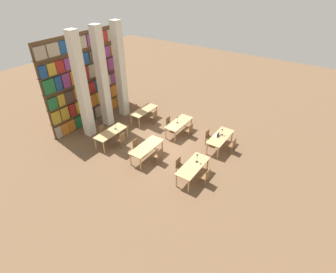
% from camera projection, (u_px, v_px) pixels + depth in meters
% --- Properties ---
extents(ground_plane, '(40.00, 40.00, 0.00)m').
position_uv_depth(ground_plane, '(164.00, 145.00, 14.90)').
color(ground_plane, brown).
extents(bookshelf_bank, '(6.28, 0.35, 5.50)m').
position_uv_depth(bookshelf_bank, '(90.00, 81.00, 16.08)').
color(bookshelf_bank, brown).
rests_on(bookshelf_bank, ground_plane).
extents(pillar_left, '(0.50, 0.50, 6.00)m').
position_uv_depth(pillar_left, '(82.00, 87.00, 14.26)').
color(pillar_left, silver).
rests_on(pillar_left, ground_plane).
extents(pillar_center, '(0.50, 0.50, 6.00)m').
position_uv_depth(pillar_center, '(102.00, 79.00, 15.31)').
color(pillar_center, silver).
rests_on(pillar_center, ground_plane).
extents(pillar_right, '(0.50, 0.50, 6.00)m').
position_uv_depth(pillar_right, '(120.00, 71.00, 16.36)').
color(pillar_right, silver).
rests_on(pillar_right, ground_plane).
extents(reading_table_0, '(2.02, 0.80, 0.76)m').
position_uv_depth(reading_table_0, '(193.00, 167.00, 12.26)').
color(reading_table_0, tan).
rests_on(reading_table_0, ground_plane).
extents(chair_0, '(0.42, 0.40, 0.86)m').
position_uv_depth(chair_0, '(205.00, 176.00, 12.03)').
color(chair_0, brown).
rests_on(chair_0, ground_plane).
extents(chair_1, '(0.42, 0.40, 0.86)m').
position_uv_depth(chair_1, '(180.00, 165.00, 12.67)').
color(chair_1, brown).
rests_on(chair_1, ground_plane).
extents(desk_lamp_0, '(0.14, 0.14, 0.48)m').
position_uv_depth(desk_lamp_0, '(197.00, 157.00, 12.26)').
color(desk_lamp_0, '#232328').
rests_on(desk_lamp_0, reading_table_0).
extents(reading_table_1, '(2.02, 0.80, 0.76)m').
position_uv_depth(reading_table_1, '(220.00, 138.00, 14.32)').
color(reading_table_1, tan).
rests_on(reading_table_1, ground_plane).
extents(chair_2, '(0.42, 0.40, 0.86)m').
position_uv_depth(chair_2, '(232.00, 145.00, 14.13)').
color(chair_2, brown).
rests_on(chair_2, ground_plane).
extents(chair_3, '(0.42, 0.40, 0.86)m').
position_uv_depth(chair_3, '(209.00, 137.00, 14.78)').
color(chair_3, brown).
rests_on(chair_3, ground_plane).
extents(desk_lamp_1, '(0.14, 0.14, 0.40)m').
position_uv_depth(desk_lamp_1, '(222.00, 131.00, 14.26)').
color(desk_lamp_1, '#232328').
rests_on(desk_lamp_1, reading_table_1).
extents(laptop, '(0.32, 0.22, 0.21)m').
position_uv_depth(laptop, '(217.00, 135.00, 14.30)').
color(laptop, silver).
rests_on(laptop, reading_table_1).
extents(reading_table_2, '(2.02, 0.80, 0.76)m').
position_uv_depth(reading_table_2, '(147.00, 148.00, 13.55)').
color(reading_table_2, tan).
rests_on(reading_table_2, ground_plane).
extents(chair_4, '(0.42, 0.40, 0.86)m').
position_uv_depth(chair_4, '(158.00, 155.00, 13.37)').
color(chair_4, brown).
rests_on(chair_4, ground_plane).
extents(chair_5, '(0.42, 0.40, 0.86)m').
position_uv_depth(chair_5, '(137.00, 146.00, 14.01)').
color(chair_5, brown).
rests_on(chair_5, ground_plane).
extents(reading_table_3, '(2.02, 0.80, 0.76)m').
position_uv_depth(reading_table_3, '(179.00, 124.00, 15.59)').
color(reading_table_3, tan).
rests_on(reading_table_3, ground_plane).
extents(chair_6, '(0.42, 0.40, 0.86)m').
position_uv_depth(chair_6, '(189.00, 130.00, 15.39)').
color(chair_6, brown).
rests_on(chair_6, ground_plane).
extents(chair_7, '(0.42, 0.40, 0.86)m').
position_uv_depth(chair_7, '(170.00, 123.00, 16.04)').
color(chair_7, brown).
rests_on(chair_7, ground_plane).
extents(desk_lamp_2, '(0.14, 0.14, 0.44)m').
position_uv_depth(desk_lamp_2, '(177.00, 119.00, 15.32)').
color(desk_lamp_2, '#232328').
rests_on(desk_lamp_2, reading_table_3).
extents(reading_table_4, '(2.02, 0.80, 0.76)m').
position_uv_depth(reading_table_4, '(111.00, 133.00, 14.72)').
color(reading_table_4, tan).
rests_on(reading_table_4, ground_plane).
extents(chair_8, '(0.42, 0.40, 0.86)m').
position_uv_depth(chair_8, '(121.00, 140.00, 14.54)').
color(chair_8, brown).
rests_on(chair_8, ground_plane).
extents(chair_9, '(0.42, 0.40, 0.86)m').
position_uv_depth(chair_9, '(104.00, 132.00, 15.19)').
color(chair_9, brown).
rests_on(chair_9, ground_plane).
extents(desk_lamp_3, '(0.14, 0.14, 0.45)m').
position_uv_depth(desk_lamp_3, '(115.00, 124.00, 14.74)').
color(desk_lamp_3, '#232328').
rests_on(desk_lamp_3, reading_table_4).
extents(reading_table_5, '(2.02, 0.80, 0.76)m').
position_uv_depth(reading_table_5, '(144.00, 111.00, 16.91)').
color(reading_table_5, tan).
rests_on(reading_table_5, ground_plane).
extents(chair_10, '(0.42, 0.40, 0.86)m').
position_uv_depth(chair_10, '(153.00, 117.00, 16.73)').
color(chair_10, brown).
rests_on(chair_10, ground_plane).
extents(chair_11, '(0.42, 0.40, 0.86)m').
position_uv_depth(chair_11, '(137.00, 111.00, 17.38)').
color(chair_11, brown).
rests_on(chair_11, ground_plane).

